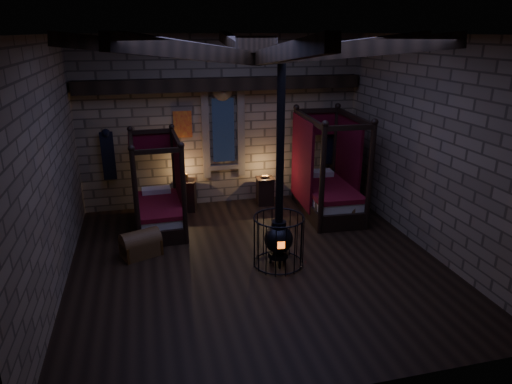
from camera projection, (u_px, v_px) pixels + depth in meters
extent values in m
cube|color=black|center=(256.00, 262.00, 8.87)|extent=(7.00, 7.00, 0.01)
cube|color=#847054|center=(223.00, 122.00, 11.37)|extent=(7.00, 0.02, 4.20)
cube|color=#847054|center=(334.00, 240.00, 4.97)|extent=(7.00, 0.02, 4.20)
cube|color=#847054|center=(47.00, 172.00, 7.38)|extent=(0.02, 7.00, 4.20)
cube|color=#847054|center=(429.00, 147.00, 8.96)|extent=(0.02, 7.00, 4.20)
cube|color=black|center=(257.00, 34.00, 7.47)|extent=(7.00, 7.00, 0.01)
cube|color=black|center=(223.00, 84.00, 10.89)|extent=(6.86, 0.35, 0.30)
cylinder|color=black|center=(257.00, 44.00, 7.52)|extent=(0.70, 0.70, 0.25)
cube|color=black|center=(223.00, 130.00, 11.40)|extent=(0.55, 0.04, 1.60)
cube|color=maroon|center=(183.00, 124.00, 11.11)|extent=(0.45, 0.03, 0.65)
cube|color=black|center=(108.00, 156.00, 10.81)|extent=(0.30, 0.10, 1.15)
cube|color=black|center=(329.00, 143.00, 12.08)|extent=(0.30, 0.10, 1.15)
cube|color=black|center=(160.00, 221.00, 10.35)|extent=(1.08, 2.00, 0.34)
cube|color=beige|center=(159.00, 210.00, 10.26)|extent=(0.96, 1.85, 0.21)
cube|color=maroon|center=(159.00, 205.00, 10.22)|extent=(1.02, 1.89, 0.10)
cube|color=beige|center=(156.00, 191.00, 10.84)|extent=(0.67, 0.35, 0.13)
cube|color=#570715|center=(152.00, 143.00, 10.71)|extent=(1.05, 0.08, 0.52)
cylinder|color=black|center=(136.00, 201.00, 9.08)|extent=(0.10, 0.10, 2.09)
cylinder|color=black|center=(134.00, 174.00, 10.80)|extent=(0.10, 0.10, 2.09)
cylinder|color=black|center=(184.00, 197.00, 9.32)|extent=(0.10, 0.10, 2.09)
cylinder|color=black|center=(174.00, 171.00, 11.04)|extent=(0.10, 0.10, 2.09)
cube|color=#570715|center=(133.00, 181.00, 10.18)|extent=(0.10, 1.43, 1.85)
cube|color=#570715|center=(179.00, 177.00, 10.43)|extent=(0.10, 1.43, 1.85)
cube|color=black|center=(327.00, 205.00, 11.22)|extent=(1.30, 2.33, 0.39)
cube|color=beige|center=(328.00, 194.00, 11.12)|extent=(1.16, 2.15, 0.24)
cube|color=maroon|center=(328.00, 188.00, 11.07)|extent=(1.22, 2.20, 0.11)
cube|color=beige|center=(318.00, 174.00, 11.80)|extent=(0.78, 0.42, 0.15)
cube|color=#570715|center=(316.00, 123.00, 11.65)|extent=(1.20, 0.12, 0.60)
cylinder|color=black|center=(322.00, 182.00, 9.77)|extent=(0.12, 0.12, 2.40)
cylinder|color=black|center=(295.00, 156.00, 11.80)|extent=(0.12, 0.12, 2.40)
cylinder|color=black|center=(370.00, 179.00, 9.97)|extent=(0.12, 0.12, 2.40)
cylinder|color=black|center=(335.00, 154.00, 11.99)|extent=(0.12, 0.12, 2.40)
cube|color=#570715|center=(302.00, 162.00, 11.06)|extent=(0.15, 1.64, 2.13)
cube|color=#570715|center=(347.00, 159.00, 11.27)|extent=(0.15, 1.64, 2.13)
cube|color=brown|center=(141.00, 248.00, 9.10)|extent=(0.86, 0.70, 0.31)
cylinder|color=brown|center=(141.00, 241.00, 9.05)|extent=(0.86, 0.70, 0.46)
cube|color=olive|center=(124.00, 253.00, 8.91)|extent=(0.21, 0.46, 0.33)
cube|color=olive|center=(157.00, 244.00, 9.29)|extent=(0.21, 0.46, 0.33)
cube|color=brown|center=(334.00, 216.00, 10.59)|extent=(1.05, 0.86, 0.38)
cylinder|color=brown|center=(335.00, 208.00, 10.53)|extent=(1.05, 0.86, 0.55)
cube|color=olive|center=(316.00, 215.00, 10.65)|extent=(0.27, 0.55, 0.40)
cube|color=olive|center=(352.00, 217.00, 10.54)|extent=(0.27, 0.55, 0.40)
cube|color=black|center=(187.00, 196.00, 11.36)|extent=(0.53, 0.52, 0.74)
cube|color=black|center=(186.00, 181.00, 11.23)|extent=(0.58, 0.57, 0.04)
cylinder|color=olive|center=(186.00, 177.00, 11.19)|extent=(0.11, 0.11, 0.17)
cube|color=black|center=(265.00, 192.00, 11.75)|extent=(0.43, 0.41, 0.67)
cube|color=black|center=(265.00, 179.00, 11.63)|extent=(0.47, 0.45, 0.04)
cube|color=brown|center=(265.00, 177.00, 11.61)|extent=(0.18, 0.14, 0.05)
cylinder|color=black|center=(278.00, 254.00, 8.73)|extent=(0.39, 0.39, 0.10)
sphere|color=black|center=(279.00, 239.00, 8.62)|extent=(0.55, 0.55, 0.55)
cylinder|color=black|center=(279.00, 225.00, 8.52)|extent=(0.27, 0.27, 0.14)
cube|color=#FF5914|center=(281.00, 245.00, 8.37)|extent=(0.14, 0.03, 0.14)
cylinder|color=black|center=(280.00, 139.00, 7.97)|extent=(0.15, 0.15, 3.17)
torus|color=black|center=(278.00, 262.00, 8.78)|extent=(0.97, 0.97, 0.03)
torus|color=black|center=(279.00, 218.00, 8.47)|extent=(0.97, 0.97, 0.03)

